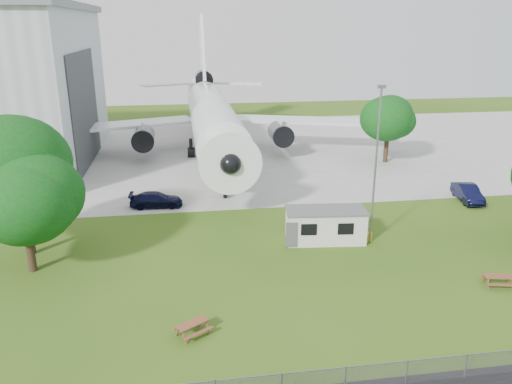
{
  "coord_description": "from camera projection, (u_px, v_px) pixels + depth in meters",
  "views": [
    {
      "loc": [
        -5.95,
        -27.7,
        16.17
      ],
      "look_at": [
        -0.51,
        8.0,
        4.0
      ],
      "focal_mm": 35.0,
      "sensor_mm": 36.0,
      "label": 1
    }
  ],
  "objects": [
    {
      "name": "picnic_west",
      "position": [
        193.0,
        335.0,
        27.37
      ],
      "size": [
        2.32,
        2.22,
        0.76
      ],
      "primitive_type": null,
      "rotation": [
        0.0,
        0.0,
        0.56
      ],
      "color": "brown",
      "rests_on": "ground"
    },
    {
      "name": "airliner",
      "position": [
        212.0,
        114.0,
        63.58
      ],
      "size": [
        46.36,
        47.73,
        17.69
      ],
      "color": "white",
      "rests_on": "ground"
    },
    {
      "name": "tree_west_big",
      "position": [
        19.0,
        168.0,
        34.98
      ],
      "size": [
        8.5,
        8.5,
        10.85
      ],
      "color": "#382619",
      "rests_on": "ground"
    },
    {
      "name": "tree_west_small",
      "position": [
        23.0,
        202.0,
        32.89
      ],
      "size": [
        7.19,
        7.19,
        8.62
      ],
      "color": "#382619",
      "rests_on": "ground"
    },
    {
      "name": "concrete_apron",
      "position": [
        226.0,
        150.0,
        67.56
      ],
      "size": [
        120.0,
        46.0,
        0.03
      ],
      "primitive_type": "cube",
      "color": "#B7B7B2",
      "rests_on": "ground"
    },
    {
      "name": "tree_far_apron",
      "position": [
        389.0,
        117.0,
        59.79
      ],
      "size": [
        6.4,
        6.4,
        8.83
      ],
      "color": "#382619",
      "rests_on": "ground"
    },
    {
      "name": "picnic_east",
      "position": [
        497.0,
        286.0,
        32.44
      ],
      "size": [
        2.09,
        1.87,
        0.76
      ],
      "primitive_type": null,
      "rotation": [
        0.0,
        0.0,
        -0.23
      ],
      "color": "brown",
      "rests_on": "ground"
    },
    {
      "name": "site_cabin",
      "position": [
        326.0,
        225.0,
        38.86
      ],
      "size": [
        6.87,
        3.31,
        2.62
      ],
      "color": "silver",
      "rests_on": "ground"
    },
    {
      "name": "car_apron_van",
      "position": [
        156.0,
        200.0,
        46.27
      ],
      "size": [
        4.93,
        2.2,
        1.4
      ],
      "primitive_type": "imported",
      "rotation": [
        0.0,
        0.0,
        1.52
      ],
      "color": "black",
      "rests_on": "ground"
    },
    {
      "name": "car_ne_sedan",
      "position": [
        468.0,
        193.0,
        47.83
      ],
      "size": [
        2.46,
        5.03,
        1.59
      ],
      "primitive_type": "imported",
      "rotation": [
        0.0,
        0.0,
        -0.17
      ],
      "color": "black",
      "rests_on": "ground"
    },
    {
      "name": "lamp_mast",
      "position": [
        375.0,
        169.0,
        37.03
      ],
      "size": [
        0.16,
        0.16,
        12.0
      ],
      "primitive_type": "cylinder",
      "color": "slate",
      "rests_on": "ground"
    },
    {
      "name": "ground",
      "position": [
        283.0,
        290.0,
        31.96
      ],
      "size": [
        160.0,
        160.0,
        0.0
      ],
      "primitive_type": "plane",
      "color": "#4B6C1F"
    }
  ]
}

